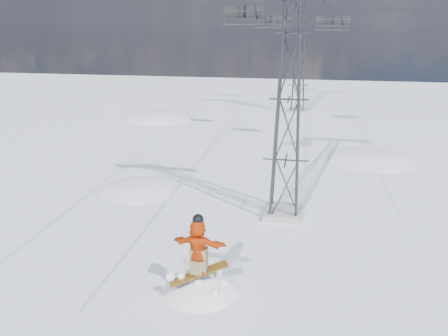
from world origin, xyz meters
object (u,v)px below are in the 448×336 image
(lift_tower_near, at_px, (289,100))
(lift_chair_near, at_px, (244,14))
(lift_tower_far, at_px, (300,57))
(snowboarder_jump, at_px, (202,328))

(lift_tower_near, xyz_separation_m, lift_chair_near, (-2.20, 1.41, 3.53))
(lift_tower_far, height_order, lift_chair_near, lift_tower_far)
(snowboarder_jump, height_order, lift_chair_near, lift_chair_near)
(lift_tower_near, distance_m, lift_chair_near, 4.39)
(snowboarder_jump, relative_size, lift_chair_near, 2.97)
(lift_tower_far, height_order, snowboarder_jump, lift_tower_far)
(lift_tower_far, bearing_deg, lift_chair_near, -95.33)
(lift_tower_far, xyz_separation_m, lift_chair_near, (-2.20, -23.59, 3.53))
(lift_tower_near, height_order, lift_tower_far, same)
(lift_tower_near, bearing_deg, lift_chair_near, 147.26)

